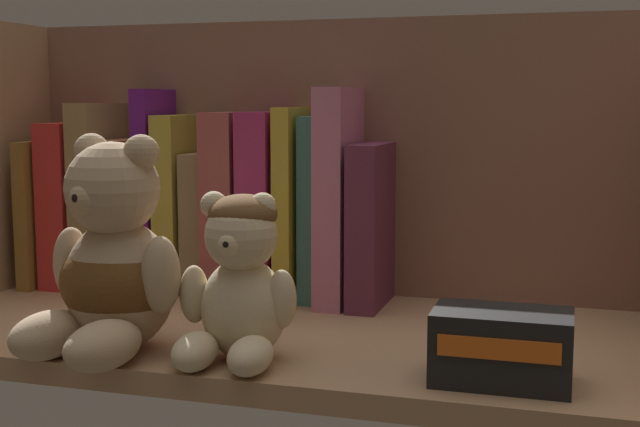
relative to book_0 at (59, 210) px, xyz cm
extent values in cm
cube|color=#A87F5B|center=(32.63, -13.08, -9.25)|extent=(69.99, 31.43, 2.00)
cube|color=#825949|center=(32.63, 3.24, 5.57)|extent=(72.39, 1.20, 31.64)
cube|color=olive|center=(0.00, 0.00, 0.00)|extent=(1.77, 14.86, 16.50)
cube|color=red|center=(3.06, 0.00, 1.02)|extent=(3.49, 13.10, 18.55)
cube|color=#94784E|center=(6.68, 0.00, 2.12)|extent=(2.85, 12.83, 20.75)
cube|color=#A86139|center=(10.18, 0.00, 0.13)|extent=(3.22, 14.45, 16.75)
cube|color=#5D187E|center=(13.20, 0.00, 2.88)|extent=(1.92, 9.44, 22.25)
cube|color=gold|center=(15.90, 0.00, 1.48)|extent=(2.57, 9.77, 19.45)
cube|color=#8E7652|center=(19.02, 0.00, -0.59)|extent=(2.75, 9.03, 15.31)
cube|color=#994545|center=(22.63, 0.00, 1.64)|extent=(3.55, 12.72, 19.78)
cube|color=#9D245E|center=(26.57, 0.00, 1.66)|extent=(3.42, 12.66, 19.82)
cube|color=gold|center=(29.67, 0.00, 1.90)|extent=(1.88, 11.92, 20.30)
cube|color=#3C756F|center=(31.96, 0.00, 1.45)|extent=(1.80, 9.78, 19.40)
cube|color=#C06C95|center=(34.80, 0.00, 2.90)|extent=(2.97, 14.07, 22.29)
cube|color=#5F2943|center=(38.25, 0.00, 0.09)|extent=(3.02, 14.57, 16.68)
ellipsoid|color=tan|center=(21.53, -23.51, -2.72)|extent=(9.40, 8.63, 11.06)
sphere|color=tan|center=(21.40, -24.05, 5.42)|extent=(7.87, 7.87, 7.87)
sphere|color=tan|center=(18.85, -22.88, 8.49)|extent=(2.95, 2.95, 2.95)
sphere|color=tan|center=(24.21, -24.14, 8.49)|extent=(2.95, 2.95, 2.95)
sphere|color=tan|center=(20.76, -26.77, 4.95)|extent=(2.95, 2.95, 2.95)
sphere|color=black|center=(20.52, -27.77, 5.03)|extent=(1.03, 1.03, 1.03)
ellipsoid|color=tan|center=(17.36, -27.93, -6.28)|extent=(6.00, 8.19, 3.93)
ellipsoid|color=tan|center=(23.28, -29.32, -6.28)|extent=(6.00, 8.19, 3.93)
ellipsoid|color=tan|center=(16.55, -22.91, -1.33)|extent=(3.84, 3.84, 6.39)
ellipsoid|color=tan|center=(26.25, -25.19, -1.33)|extent=(3.84, 3.84, 6.39)
ellipsoid|color=brown|center=(21.53, -23.51, -2.44)|extent=(10.18, 9.40, 7.74)
ellipsoid|color=beige|center=(32.23, -23.23, -4.10)|extent=(7.06, 6.48, 8.30)
sphere|color=beige|center=(32.25, -23.64, 2.01)|extent=(5.91, 5.91, 5.91)
sphere|color=beige|center=(30.17, -23.32, 4.32)|extent=(2.21, 2.21, 2.21)
sphere|color=beige|center=(34.30, -23.14, 4.32)|extent=(2.21, 2.21, 2.21)
sphere|color=beige|center=(32.34, -25.74, 1.66)|extent=(2.21, 2.21, 2.21)
sphere|color=black|center=(32.37, -26.51, 1.72)|extent=(0.78, 0.78, 0.78)
ellipsoid|color=beige|center=(30.12, -27.27, -6.77)|extent=(3.55, 5.67, 2.95)
ellipsoid|color=beige|center=(34.68, -27.07, -6.77)|extent=(3.55, 5.67, 2.95)
ellipsoid|color=beige|center=(28.52, -23.80, -3.06)|extent=(2.50, 2.50, 4.80)
ellipsoid|color=beige|center=(35.99, -23.48, -3.06)|extent=(2.50, 2.50, 4.80)
ellipsoid|color=brown|center=(32.23, -23.23, 3.64)|extent=(5.61, 5.61, 3.25)
cube|color=black|center=(53.28, -23.50, -5.50)|extent=(10.17, 6.03, 5.49)
cube|color=orange|center=(53.28, -26.60, -4.82)|extent=(8.65, 0.16, 1.54)
camera|label=1|loc=(57.92, -85.90, 12.38)|focal=47.61mm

